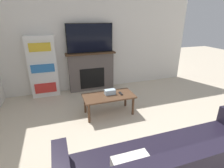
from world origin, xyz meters
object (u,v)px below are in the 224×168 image
Objects in this scene: fireplace at (91,71)px; bookshelf at (43,67)px; tv at (90,38)px; coffee_table at (109,98)px.

bookshelf is at bearing -178.94° from fireplace.
bookshelf is at bearing -179.88° from tv.
fireplace is 1.43m from coffee_table.
fireplace is 1.26× the size of coffee_table.
fireplace is 0.88m from tv.
tv is 0.79× the size of bookshelf.
tv reaches higher than bookshelf.
bookshelf is (-1.21, -0.00, -0.65)m from tv.
fireplace is at bearing 91.76° from coffee_table.
coffee_table is (0.04, -1.43, -0.16)m from fireplace.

